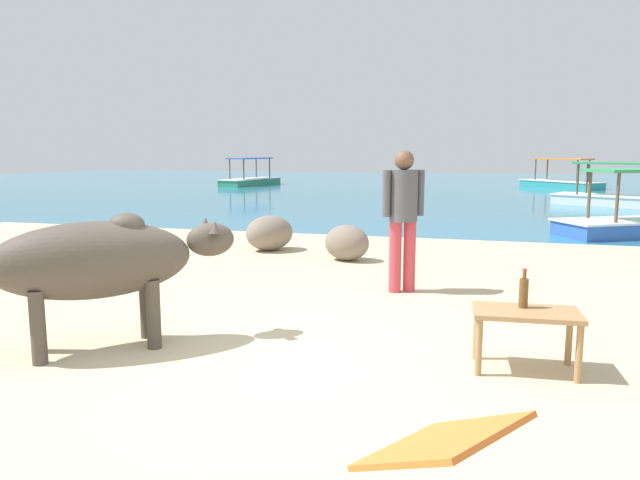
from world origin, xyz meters
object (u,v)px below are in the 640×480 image
object	(u,v)px
cow	(100,261)
person_standing	(403,210)
low_bench_table	(526,321)
boat_white	(619,197)
boat_teal	(561,182)
boat_green	(250,179)
bottle	(524,292)

from	to	relation	value
cow	person_standing	size ratio (longest dim) A/B	1.08
low_bench_table	person_standing	size ratio (longest dim) A/B	0.48
cow	low_bench_table	xyz separation A→B (m)	(3.30, 0.42, -0.36)
boat_white	boat_teal	world-z (taller)	same
boat_green	bottle	bearing A→B (deg)	-140.93
low_bench_table	boat_green	world-z (taller)	boat_green
bottle	boat_green	distance (m)	24.44
low_bench_table	boat_white	bearing A→B (deg)	73.38
bottle	boat_teal	bearing A→B (deg)	83.14
cow	boat_teal	world-z (taller)	boat_teal
person_standing	boat_white	size ratio (longest dim) A/B	0.43
boat_teal	boat_green	bearing A→B (deg)	-128.30
cow	boat_white	size ratio (longest dim) A/B	0.46
cow	boat_teal	distance (m)	24.77
person_standing	boat_teal	world-z (taller)	person_standing
cow	person_standing	xyz separation A→B (m)	(2.08, 2.69, 0.21)
cow	person_standing	distance (m)	3.41
cow	boat_teal	size ratio (longest dim) A/B	0.51
low_bench_table	boat_green	distance (m)	24.51
low_bench_table	bottle	world-z (taller)	bottle
boat_green	boat_white	xyz separation A→B (m)	(14.49, -7.06, 0.00)
cow	boat_white	bearing A→B (deg)	24.46
boat_white	boat_teal	xyz separation A→B (m)	(-0.65, 8.76, 0.00)
bottle	boat_white	size ratio (longest dim) A/B	0.08
cow	boat_green	bearing A→B (deg)	67.50
cow	boat_teal	xyz separation A→B (m)	(6.11, 24.00, -0.49)
boat_teal	boat_white	bearing A→B (deg)	-41.06
low_bench_table	boat_white	xyz separation A→B (m)	(3.46, 14.83, -0.13)
person_standing	boat_green	world-z (taller)	person_standing
person_standing	boat_green	bearing A→B (deg)	173.46
person_standing	boat_teal	bearing A→B (deg)	136.18
low_bench_table	bottle	xyz separation A→B (m)	(-0.02, 0.08, 0.20)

